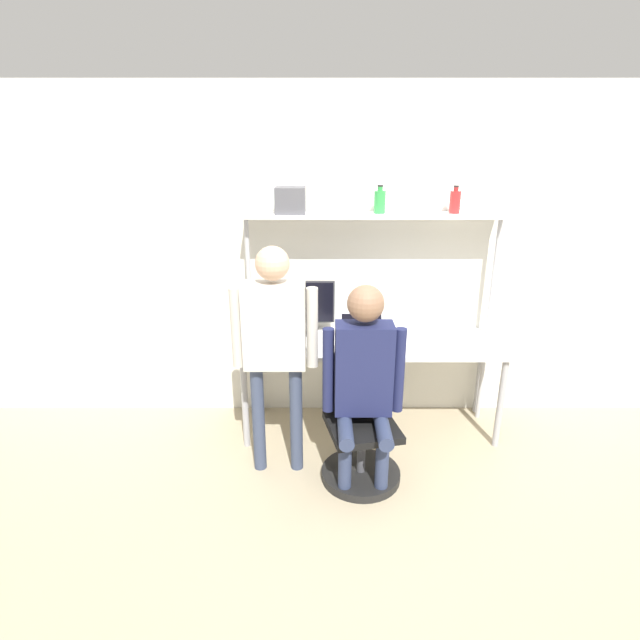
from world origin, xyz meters
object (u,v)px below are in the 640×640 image
Objects in this scene: monitor at (305,305)px; cell_phone at (398,344)px; bottle_red at (456,202)px; person_standing at (276,334)px; laptop at (363,336)px; office_chair at (361,442)px; person_seated at (365,372)px; storage_box at (292,200)px; bottle_green at (381,201)px.

cell_phone is at bearing -18.98° from monitor.
monitor is at bearing 178.74° from bottle_red.
person_standing reaches higher than monitor.
monitor is at bearing 161.02° from cell_phone.
monitor is 1.41× the size of laptop.
person_standing reaches higher than office_chair.
person_seated is 1.42m from storage_box.
person_seated reaches higher than laptop.
storage_box is at bearing -164.39° from monitor.
storage_box reaches higher than cell_phone.
cell_phone is (0.73, -0.25, -0.24)m from monitor.
person_standing is 1.69m from bottle_red.
monitor is 1.19m from office_chair.
bottle_red is at bearing 28.50° from person_standing.
monitor is 0.35× the size of person_seated.
bottle_green reaches higher than laptop.
bottle_green reaches higher than monitor.
bottle_green is (-0.15, 0.23, 1.06)m from cell_phone.
monitor is 0.55m from laptop.
monitor is at bearing 76.89° from person_standing.
bottle_red is at bearing 0.00° from bottle_green.
bottle_green is 0.67m from storage_box.
person_seated is at bearing -64.07° from monitor.
cell_phone is at bearing -151.02° from bottle_red.
bottle_red is (0.41, 0.23, 1.06)m from cell_phone.
person_standing is at bearing -151.50° from bottle_red.
laptop is 0.29m from cell_phone.
storage_box is at bearing 158.12° from laptop.
bottle_green is at bearing 78.18° from office_chair.
person_seated is at bearing -100.65° from bottle_green.
bottle_green is at bearing 43.55° from person_standing.
office_chair is (-0.04, -0.58, -0.58)m from laptop.
monitor is at bearing 177.51° from bottle_green.
bottle_red is 0.98× the size of bottle_green.
cell_phone is at bearing 28.28° from person_standing.
laptop is at bearing -119.58° from bottle_green.
monitor reaches higher than cell_phone.
bottle_green is (0.75, 0.71, 0.79)m from person_standing.
person_standing is at bearing -141.69° from laptop.
person_seated is 6.93× the size of bottle_red.
storage_box is (0.08, 0.71, 0.80)m from person_standing.
laptop is at bearing -21.88° from storage_box.
person_standing is (-0.91, -0.49, 0.27)m from cell_phone.
laptop is 0.83m from person_standing.
storage_box is at bearing 180.00° from bottle_red.
cell_phone is at bearing -1.68° from laptop.
bottle_green is at bearing 0.00° from storage_box.
person_seated is at bearing -116.99° from cell_phone.
storage_box is at bearing 83.45° from person_standing.
office_chair is (0.41, -0.82, -0.75)m from monitor.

